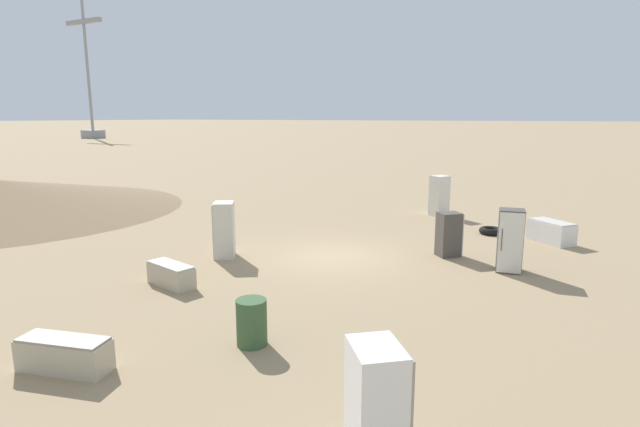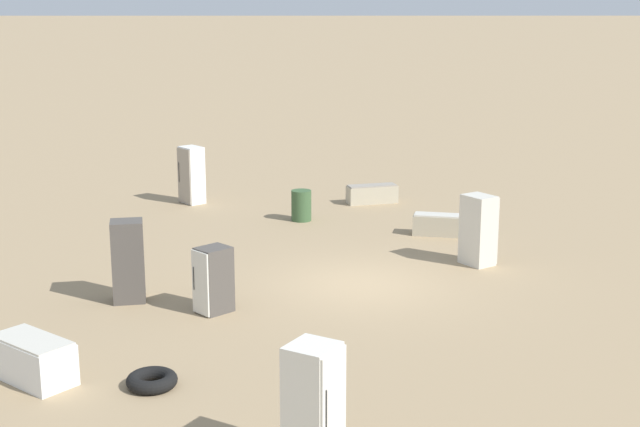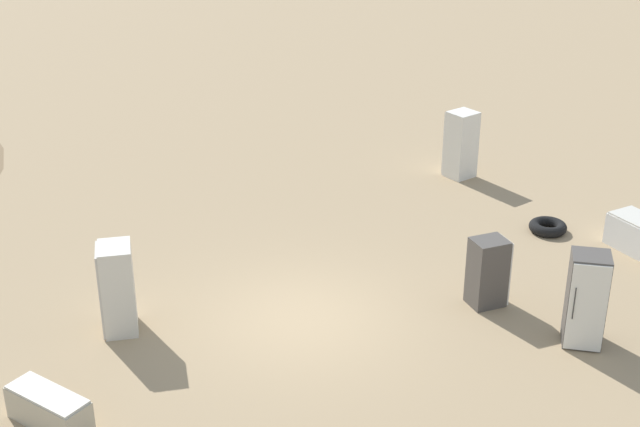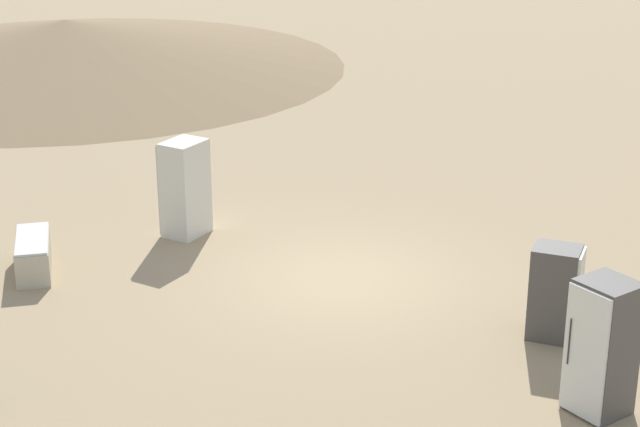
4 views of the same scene
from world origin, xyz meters
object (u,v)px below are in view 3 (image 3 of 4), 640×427
(discarded_fridge_2, at_px, (461,144))
(discarded_fridge_5, at_px, (117,289))
(discarded_fridge_1, at_px, (488,272))
(scrap_tire, at_px, (548,227))
(discarded_fridge_3, at_px, (586,300))
(discarded_fridge_6, at_px, (49,409))

(discarded_fridge_2, height_order, discarded_fridge_5, discarded_fridge_2)
(discarded_fridge_1, height_order, scrap_tire, discarded_fridge_1)
(discarded_fridge_2, height_order, discarded_fridge_3, discarded_fridge_3)
(scrap_tire, bearing_deg, discarded_fridge_2, -43.75)
(discarded_fridge_2, xyz_separation_m, discarded_fridge_6, (3.65, 13.02, -0.61))
(discarded_fridge_1, bearing_deg, discarded_fridge_5, -103.82)
(discarded_fridge_5, bearing_deg, discarded_fridge_3, -105.00)
(discarded_fridge_1, relative_size, discarded_fridge_2, 0.79)
(scrap_tire, bearing_deg, discarded_fridge_1, 80.30)
(scrap_tire, bearing_deg, discarded_fridge_6, 58.11)
(discarded_fridge_5, bearing_deg, discarded_fridge_1, -94.21)
(discarded_fridge_1, distance_m, scrap_tire, 3.97)
(discarded_fridge_2, bearing_deg, discarded_fridge_5, -171.35)
(discarded_fridge_3, bearing_deg, discarded_fridge_6, 26.06)
(discarded_fridge_2, height_order, discarded_fridge_6, discarded_fridge_2)
(scrap_tire, bearing_deg, discarded_fridge_5, 46.77)
(discarded_fridge_1, bearing_deg, discarded_fridge_2, 154.80)
(discarded_fridge_6, bearing_deg, discarded_fridge_1, 150.81)
(discarded_fridge_1, xyz_separation_m, discarded_fridge_6, (5.78, 6.48, -0.41))
(discarded_fridge_6, bearing_deg, scrap_tire, 160.64)
(discarded_fridge_3, relative_size, discarded_fridge_5, 1.03)
(discarded_fridge_1, xyz_separation_m, scrap_tire, (-0.66, -3.87, -0.59))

